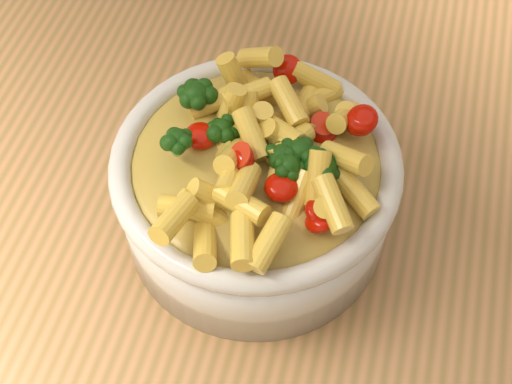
# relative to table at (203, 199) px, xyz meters

# --- Properties ---
(table) EXTENTS (1.20, 0.80, 0.90)m
(table) POSITION_rel_table_xyz_m (0.00, 0.00, 0.00)
(table) COLOR #B47C4D
(table) RESTS_ON ground
(serving_bowl) EXTENTS (0.22, 0.22, 0.10)m
(serving_bowl) POSITION_rel_table_xyz_m (0.08, -0.08, 0.15)
(serving_bowl) COLOR silver
(serving_bowl) RESTS_ON table
(pasta_salad) EXTENTS (0.18, 0.18, 0.04)m
(pasta_salad) POSITION_rel_table_xyz_m (0.08, -0.08, 0.21)
(pasta_salad) COLOR #FBC44F
(pasta_salad) RESTS_ON serving_bowl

